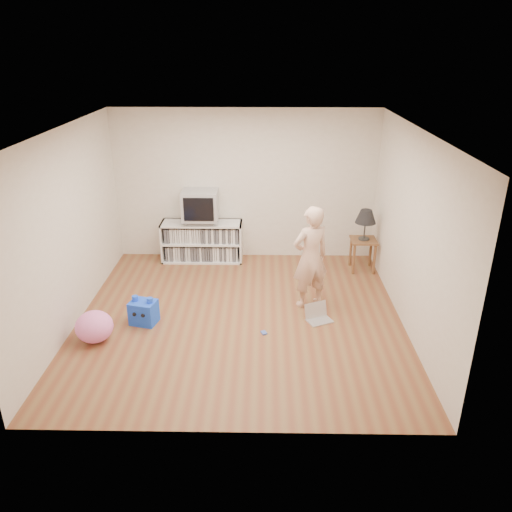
{
  "coord_description": "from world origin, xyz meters",
  "views": [
    {
      "loc": [
        0.34,
        -6.11,
        3.58
      ],
      "look_at": [
        0.22,
        0.4,
        0.77
      ],
      "focal_mm": 35.0,
      "sensor_mm": 36.0,
      "label": 1
    }
  ],
  "objects_px": {
    "media_unit": "(202,241)",
    "person": "(310,257)",
    "table_lamp": "(366,217)",
    "plush_blue": "(144,312)",
    "dvd_deck": "(201,221)",
    "crt_tv": "(200,205)",
    "laptop": "(318,315)",
    "side_table": "(363,247)",
    "plush_pink": "(94,327)"
  },
  "relations": [
    {
      "from": "dvd_deck",
      "to": "person",
      "type": "relative_size",
      "value": 0.3
    },
    {
      "from": "dvd_deck",
      "to": "side_table",
      "type": "height_order",
      "value": "dvd_deck"
    },
    {
      "from": "table_lamp",
      "to": "media_unit",
      "type": "bearing_deg",
      "value": 172.02
    },
    {
      "from": "side_table",
      "to": "person",
      "type": "height_order",
      "value": "person"
    },
    {
      "from": "side_table",
      "to": "person",
      "type": "xyz_separation_m",
      "value": [
        -1.0,
        -1.26,
        0.35
      ]
    },
    {
      "from": "side_table",
      "to": "person",
      "type": "bearing_deg",
      "value": -128.42
    },
    {
      "from": "table_lamp",
      "to": "plush_blue",
      "type": "xyz_separation_m",
      "value": [
        -3.31,
        -1.81,
        -0.77
      ]
    },
    {
      "from": "media_unit",
      "to": "dvd_deck",
      "type": "bearing_deg",
      "value": -90.0
    },
    {
      "from": "plush_blue",
      "to": "side_table",
      "type": "bearing_deg",
      "value": 42.77
    },
    {
      "from": "crt_tv",
      "to": "laptop",
      "type": "height_order",
      "value": "crt_tv"
    },
    {
      "from": "dvd_deck",
      "to": "table_lamp",
      "type": "relative_size",
      "value": 0.87
    },
    {
      "from": "crt_tv",
      "to": "media_unit",
      "type": "bearing_deg",
      "value": 90.0
    },
    {
      "from": "dvd_deck",
      "to": "laptop",
      "type": "relative_size",
      "value": 1.08
    },
    {
      "from": "plush_pink",
      "to": "plush_blue",
      "type": "bearing_deg",
      "value": 40.35
    },
    {
      "from": "person",
      "to": "crt_tv",
      "type": "bearing_deg",
      "value": -67.07
    },
    {
      "from": "person",
      "to": "plush_pink",
      "type": "xyz_separation_m",
      "value": [
        -2.84,
        -1.01,
        -0.56
      ]
    },
    {
      "from": "side_table",
      "to": "plush_blue",
      "type": "height_order",
      "value": "side_table"
    },
    {
      "from": "media_unit",
      "to": "plush_blue",
      "type": "distance_m",
      "value": 2.28
    },
    {
      "from": "table_lamp",
      "to": "laptop",
      "type": "relative_size",
      "value": 1.23
    },
    {
      "from": "crt_tv",
      "to": "laptop",
      "type": "relative_size",
      "value": 1.44
    },
    {
      "from": "plush_blue",
      "to": "plush_pink",
      "type": "relative_size",
      "value": 0.83
    },
    {
      "from": "crt_tv",
      "to": "plush_pink",
      "type": "bearing_deg",
      "value": -112.44
    },
    {
      "from": "side_table",
      "to": "plush_pink",
      "type": "bearing_deg",
      "value": -149.43
    },
    {
      "from": "person",
      "to": "plush_pink",
      "type": "distance_m",
      "value": 3.06
    },
    {
      "from": "media_unit",
      "to": "plush_blue",
      "type": "relative_size",
      "value": 3.49
    },
    {
      "from": "laptop",
      "to": "plush_blue",
      "type": "distance_m",
      "value": 2.41
    },
    {
      "from": "side_table",
      "to": "plush_pink",
      "type": "height_order",
      "value": "side_table"
    },
    {
      "from": "media_unit",
      "to": "person",
      "type": "xyz_separation_m",
      "value": [
        1.75,
        -1.64,
        0.41
      ]
    },
    {
      "from": "person",
      "to": "plush_pink",
      "type": "height_order",
      "value": "person"
    },
    {
      "from": "media_unit",
      "to": "plush_blue",
      "type": "height_order",
      "value": "media_unit"
    },
    {
      "from": "person",
      "to": "plush_blue",
      "type": "height_order",
      "value": "person"
    },
    {
      "from": "crt_tv",
      "to": "plush_blue",
      "type": "bearing_deg",
      "value": -104.28
    },
    {
      "from": "dvd_deck",
      "to": "laptop",
      "type": "distance_m",
      "value": 2.84
    },
    {
      "from": "dvd_deck",
      "to": "side_table",
      "type": "bearing_deg",
      "value": -7.66
    },
    {
      "from": "media_unit",
      "to": "side_table",
      "type": "bearing_deg",
      "value": -7.98
    },
    {
      "from": "table_lamp",
      "to": "plush_blue",
      "type": "height_order",
      "value": "table_lamp"
    },
    {
      "from": "plush_pink",
      "to": "crt_tv",
      "type": "bearing_deg",
      "value": 67.56
    },
    {
      "from": "media_unit",
      "to": "plush_blue",
      "type": "bearing_deg",
      "value": -104.16
    },
    {
      "from": "side_table",
      "to": "table_lamp",
      "type": "relative_size",
      "value": 1.07
    },
    {
      "from": "person",
      "to": "plush_pink",
      "type": "relative_size",
      "value": 3.17
    },
    {
      "from": "table_lamp",
      "to": "person",
      "type": "distance_m",
      "value": 1.62
    },
    {
      "from": "media_unit",
      "to": "plush_pink",
      "type": "relative_size",
      "value": 2.91
    },
    {
      "from": "laptop",
      "to": "plush_blue",
      "type": "bearing_deg",
      "value": 158.49
    },
    {
      "from": "dvd_deck",
      "to": "side_table",
      "type": "relative_size",
      "value": 0.82
    },
    {
      "from": "laptop",
      "to": "plush_pink",
      "type": "xyz_separation_m",
      "value": [
        -2.93,
        -0.58,
        0.14
      ]
    },
    {
      "from": "plush_blue",
      "to": "crt_tv",
      "type": "bearing_deg",
      "value": 89.72
    },
    {
      "from": "dvd_deck",
      "to": "plush_pink",
      "type": "xyz_separation_m",
      "value": [
        -1.09,
        -2.64,
        -0.53
      ]
    },
    {
      "from": "plush_blue",
      "to": "plush_pink",
      "type": "height_order",
      "value": "plush_pink"
    },
    {
      "from": "dvd_deck",
      "to": "plush_pink",
      "type": "relative_size",
      "value": 0.94
    },
    {
      "from": "dvd_deck",
      "to": "crt_tv",
      "type": "bearing_deg",
      "value": -90.0
    }
  ]
}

